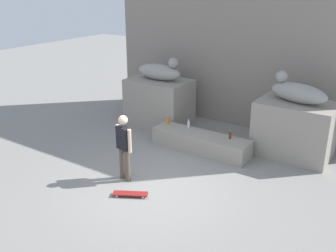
% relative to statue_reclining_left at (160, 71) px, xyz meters
% --- Properties ---
extents(ground_plane, '(40.00, 40.00, 0.00)m').
position_rel_statue_reclining_left_xyz_m(ground_plane, '(2.23, -3.59, -1.83)').
color(ground_plane, gray).
extents(facade_wall, '(9.47, 0.60, 6.66)m').
position_rel_statue_reclining_left_xyz_m(facade_wall, '(2.23, 1.64, 1.50)').
color(facade_wall, gray).
rests_on(facade_wall, ground_plane).
extents(pedestal_left, '(2.04, 1.39, 1.54)m').
position_rel_statue_reclining_left_xyz_m(pedestal_left, '(-0.04, -0.00, -1.06)').
color(pedestal_left, gray).
rests_on(pedestal_left, ground_plane).
extents(pedestal_right, '(2.04, 1.39, 1.54)m').
position_rel_statue_reclining_left_xyz_m(pedestal_right, '(4.50, -0.00, -1.06)').
color(pedestal_right, gray).
rests_on(pedestal_right, ground_plane).
extents(statue_reclining_left, '(1.61, 0.58, 0.78)m').
position_rel_statue_reclining_left_xyz_m(statue_reclining_left, '(0.00, 0.00, 0.00)').
color(statue_reclining_left, '#9B9993').
rests_on(statue_reclining_left, pedestal_left).
extents(statue_reclining_right, '(1.68, 0.90, 0.78)m').
position_rel_statue_reclining_left_xyz_m(statue_reclining_right, '(4.46, 0.01, 0.00)').
color(statue_reclining_right, '#9B9993').
rests_on(statue_reclining_right, pedestal_right).
extents(ledge_block, '(2.89, 0.77, 0.52)m').
position_rel_statue_reclining_left_xyz_m(ledge_block, '(2.23, -1.18, -1.57)').
color(ledge_block, gray).
rests_on(ledge_block, ground_plane).
extents(skater, '(0.53, 0.27, 1.67)m').
position_rel_statue_reclining_left_xyz_m(skater, '(1.52, -3.70, -0.91)').
color(skater, brown).
rests_on(skater, ground_plane).
extents(skateboard, '(0.80, 0.56, 0.08)m').
position_rel_statue_reclining_left_xyz_m(skateboard, '(2.13, -4.27, -1.76)').
color(skateboard, maroon).
rests_on(skateboard, ground_plane).
extents(bottle_orange, '(0.07, 0.07, 0.30)m').
position_rel_statue_reclining_left_xyz_m(bottle_orange, '(1.00, -1.03, -1.19)').
color(bottle_orange, orange).
rests_on(bottle_orange, ledge_block).
extents(bottle_brown, '(0.07, 0.07, 0.26)m').
position_rel_statue_reclining_left_xyz_m(bottle_brown, '(3.07, -1.04, -1.21)').
color(bottle_brown, '#593314').
rests_on(bottle_brown, ledge_block).
extents(bottle_clear, '(0.07, 0.07, 0.26)m').
position_rel_statue_reclining_left_xyz_m(bottle_clear, '(1.68, -0.94, -1.20)').
color(bottle_clear, silver).
rests_on(bottle_clear, ledge_block).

